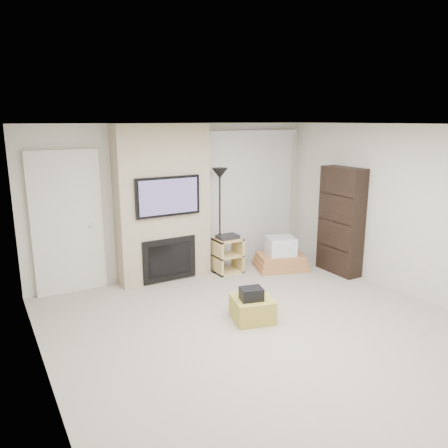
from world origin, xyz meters
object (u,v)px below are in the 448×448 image
ottoman (252,309)px  floor_lamp (220,191)px  av_stand (228,253)px  box_stack (281,257)px  bookshelf (341,221)px

ottoman → floor_lamp: (0.55, 1.82, 1.26)m
ottoman → av_stand: av_stand is taller
ottoman → av_stand: (0.66, 1.75, 0.20)m
box_stack → bookshelf: (0.76, -0.64, 0.68)m
av_stand → bookshelf: size_ratio=0.37×
floor_lamp → bookshelf: size_ratio=0.99×
floor_lamp → bookshelf: bearing=-29.9°
ottoman → box_stack: (1.56, 1.44, 0.07)m
bookshelf → ottoman: bearing=-160.8°
box_stack → ottoman: bearing=-137.2°
av_stand → bookshelf: bookshelf is taller
floor_lamp → ottoman: bearing=-106.7°
ottoman → floor_lamp: size_ratio=0.28×
ottoman → floor_lamp: 2.28m
ottoman → bookshelf: (2.31, 0.81, 0.75)m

